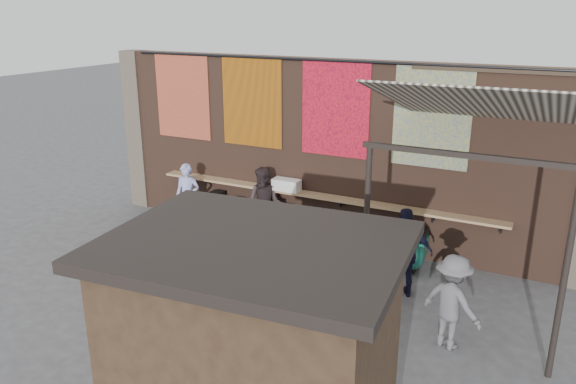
{
  "coord_description": "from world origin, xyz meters",
  "views": [
    {
      "loc": [
        4.64,
        -8.31,
        4.98
      ],
      "look_at": [
        -0.15,
        1.2,
        1.49
      ],
      "focal_mm": 35.0,
      "sensor_mm": 36.0,
      "label": 1
    }
  ],
  "objects_px": {
    "scooter_stool_7": "(386,246)",
    "scooter_stool_2": "(254,221)",
    "shelf_box": "(286,185)",
    "scooter_stool_4": "(306,230)",
    "scooter_stool_1": "(232,216)",
    "market_stall": "(257,374)",
    "scooter_stool_3": "(281,225)",
    "shopper_navy": "(405,253)",
    "scooter_stool_6": "(357,240)",
    "diner_right": "(264,204)",
    "scooter_stool_8": "(417,250)",
    "scooter_stool_0": "(212,211)",
    "diner_left": "(188,197)",
    "scooter_stool_5": "(331,237)",
    "shopper_tan": "(350,256)",
    "shopper_grey": "(452,302)"
  },
  "relations": [
    {
      "from": "scooter_stool_0",
      "to": "diner_right",
      "type": "height_order",
      "value": "diner_right"
    },
    {
      "from": "scooter_stool_3",
      "to": "scooter_stool_7",
      "type": "xyz_separation_m",
      "value": [
        2.43,
        -0.05,
        -0.02
      ]
    },
    {
      "from": "scooter_stool_2",
      "to": "scooter_stool_8",
      "type": "height_order",
      "value": "scooter_stool_8"
    },
    {
      "from": "scooter_stool_6",
      "to": "scooter_stool_7",
      "type": "xyz_separation_m",
      "value": [
        0.64,
        -0.04,
        0.0
      ]
    },
    {
      "from": "scooter_stool_3",
      "to": "shopper_navy",
      "type": "height_order",
      "value": "shopper_navy"
    },
    {
      "from": "scooter_stool_5",
      "to": "diner_left",
      "type": "height_order",
      "value": "diner_left"
    },
    {
      "from": "scooter_stool_6",
      "to": "scooter_stool_5",
      "type": "bearing_deg",
      "value": -177.19
    },
    {
      "from": "diner_left",
      "to": "diner_right",
      "type": "relative_size",
      "value": 0.96
    },
    {
      "from": "scooter_stool_4",
      "to": "diner_right",
      "type": "xyz_separation_m",
      "value": [
        -1.04,
        -0.0,
        0.45
      ]
    },
    {
      "from": "scooter_stool_8",
      "to": "diner_left",
      "type": "xyz_separation_m",
      "value": [
        -5.33,
        -0.36,
        0.41
      ]
    },
    {
      "from": "shopper_tan",
      "to": "scooter_stool_1",
      "type": "bearing_deg",
      "value": 110.38
    },
    {
      "from": "shelf_box",
      "to": "shopper_grey",
      "type": "xyz_separation_m",
      "value": [
        4.21,
        -2.76,
        -0.49
      ]
    },
    {
      "from": "scooter_stool_7",
      "to": "scooter_stool_2",
      "type": "bearing_deg",
      "value": 179.89
    },
    {
      "from": "shelf_box",
      "to": "scooter_stool_6",
      "type": "relative_size",
      "value": 0.79
    },
    {
      "from": "scooter_stool_1",
      "to": "diner_right",
      "type": "bearing_deg",
      "value": -1.51
    },
    {
      "from": "scooter_stool_2",
      "to": "scooter_stool_0",
      "type": "bearing_deg",
      "value": 178.81
    },
    {
      "from": "scooter_stool_0",
      "to": "scooter_stool_3",
      "type": "xyz_separation_m",
      "value": [
        1.84,
        0.02,
        -0.03
      ]
    },
    {
      "from": "scooter_stool_3",
      "to": "scooter_stool_5",
      "type": "relative_size",
      "value": 1.17
    },
    {
      "from": "scooter_stool_5",
      "to": "scooter_stool_7",
      "type": "bearing_deg",
      "value": -0.57
    },
    {
      "from": "shopper_navy",
      "to": "shopper_tan",
      "type": "xyz_separation_m",
      "value": [
        -0.9,
        -0.39,
        -0.09
      ]
    },
    {
      "from": "shelf_box",
      "to": "shopper_navy",
      "type": "xyz_separation_m",
      "value": [
        3.12,
        -1.48,
        -0.42
      ]
    },
    {
      "from": "scooter_stool_0",
      "to": "diner_left",
      "type": "height_order",
      "value": "diner_left"
    },
    {
      "from": "scooter_stool_1",
      "to": "market_stall",
      "type": "bearing_deg",
      "value": -55.59
    },
    {
      "from": "diner_right",
      "to": "scooter_stool_4",
      "type": "bearing_deg",
      "value": 3.02
    },
    {
      "from": "shelf_box",
      "to": "scooter_stool_4",
      "type": "distance_m",
      "value": 1.11
    },
    {
      "from": "shopper_grey",
      "to": "scooter_stool_1",
      "type": "bearing_deg",
      "value": -1.68
    },
    {
      "from": "scooter_stool_3",
      "to": "diner_right",
      "type": "height_order",
      "value": "diner_right"
    },
    {
      "from": "scooter_stool_1",
      "to": "shopper_navy",
      "type": "xyz_separation_m",
      "value": [
        4.41,
        -1.2,
        0.45
      ]
    },
    {
      "from": "scooter_stool_5",
      "to": "scooter_stool_6",
      "type": "relative_size",
      "value": 0.91
    },
    {
      "from": "scooter_stool_5",
      "to": "shopper_navy",
      "type": "bearing_deg",
      "value": -31.73
    },
    {
      "from": "scooter_stool_1",
      "to": "scooter_stool_7",
      "type": "height_order",
      "value": "scooter_stool_1"
    },
    {
      "from": "shelf_box",
      "to": "diner_right",
      "type": "height_order",
      "value": "diner_right"
    },
    {
      "from": "scooter_stool_0",
      "to": "diner_right",
      "type": "distance_m",
      "value": 1.49
    },
    {
      "from": "diner_left",
      "to": "scooter_stool_5",
      "type": "bearing_deg",
      "value": -10.26
    },
    {
      "from": "scooter_stool_1",
      "to": "diner_right",
      "type": "distance_m",
      "value": 0.99
    },
    {
      "from": "scooter_stool_1",
      "to": "shopper_navy",
      "type": "relative_size",
      "value": 0.48
    },
    {
      "from": "diner_right",
      "to": "shopper_tan",
      "type": "relative_size",
      "value": 1.11
    },
    {
      "from": "scooter_stool_1",
      "to": "shopper_tan",
      "type": "xyz_separation_m",
      "value": [
        3.51,
        -1.59,
        0.37
      ]
    },
    {
      "from": "shopper_navy",
      "to": "shopper_grey",
      "type": "xyz_separation_m",
      "value": [
        1.09,
        -1.28,
        -0.08
      ]
    },
    {
      "from": "scooter_stool_0",
      "to": "scooter_stool_4",
      "type": "xyz_separation_m",
      "value": [
        2.46,
        -0.01,
        -0.03
      ]
    },
    {
      "from": "diner_left",
      "to": "scooter_stool_1",
      "type": "bearing_deg",
      "value": 3.87
    },
    {
      "from": "diner_left",
      "to": "shopper_tan",
      "type": "height_order",
      "value": "diner_left"
    },
    {
      "from": "scooter_stool_7",
      "to": "diner_right",
      "type": "height_order",
      "value": "diner_right"
    },
    {
      "from": "scooter_stool_5",
      "to": "shopper_tan",
      "type": "bearing_deg",
      "value": -57.44
    },
    {
      "from": "scooter_stool_4",
      "to": "scooter_stool_7",
      "type": "distance_m",
      "value": 1.81
    },
    {
      "from": "shelf_box",
      "to": "scooter_stool_6",
      "type": "height_order",
      "value": "shelf_box"
    },
    {
      "from": "scooter_stool_0",
      "to": "shopper_navy",
      "type": "distance_m",
      "value": 5.11
    },
    {
      "from": "scooter_stool_1",
      "to": "scooter_stool_5",
      "type": "height_order",
      "value": "scooter_stool_1"
    },
    {
      "from": "scooter_stool_1",
      "to": "diner_left",
      "type": "height_order",
      "value": "diner_left"
    },
    {
      "from": "scooter_stool_1",
      "to": "scooter_stool_3",
      "type": "bearing_deg",
      "value": 0.01
    }
  ]
}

